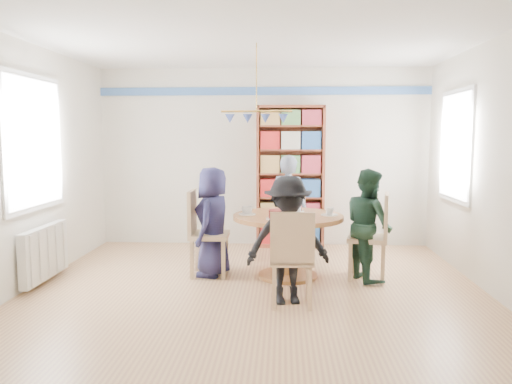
# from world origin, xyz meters

# --- Properties ---
(ground) EXTENTS (5.00, 5.00, 0.00)m
(ground) POSITION_xyz_m (0.00, 0.00, 0.00)
(ground) COLOR tan
(room_shell) EXTENTS (5.00, 5.00, 5.00)m
(room_shell) POSITION_xyz_m (-0.26, 0.87, 1.65)
(room_shell) COLOR white
(room_shell) RESTS_ON ground
(radiator) EXTENTS (0.12, 1.00, 0.60)m
(radiator) POSITION_xyz_m (-2.42, 0.30, 0.35)
(radiator) COLOR silver
(radiator) RESTS_ON ground
(dining_table) EXTENTS (1.30, 1.30, 0.75)m
(dining_table) POSITION_xyz_m (0.37, 0.67, 0.56)
(dining_table) COLOR olive
(dining_table) RESTS_ON ground
(chair_left) EXTENTS (0.46, 0.46, 1.03)m
(chair_left) POSITION_xyz_m (-0.66, 0.71, 0.57)
(chair_left) COLOR tan
(chair_left) RESTS_ON ground
(chair_right) EXTENTS (0.54, 0.54, 1.02)m
(chair_right) POSITION_xyz_m (1.38, 0.64, 0.56)
(chair_right) COLOR tan
(chair_right) RESTS_ON ground
(chair_far) EXTENTS (0.43, 0.43, 0.88)m
(chair_far) POSITION_xyz_m (0.42, 1.74, 0.48)
(chair_far) COLOR tan
(chair_far) RESTS_ON ground
(chair_near) EXTENTS (0.43, 0.43, 0.96)m
(chair_near) POSITION_xyz_m (0.39, -0.38, 0.53)
(chair_near) COLOR tan
(chair_near) RESTS_ON ground
(person_left) EXTENTS (0.54, 0.71, 1.31)m
(person_left) POSITION_xyz_m (-0.53, 0.70, 0.65)
(person_left) COLOR #1B1A39
(person_left) RESTS_ON ground
(person_right) EXTENTS (0.66, 0.75, 1.30)m
(person_right) POSITION_xyz_m (1.30, 0.63, 0.65)
(person_right) COLOR #183023
(person_right) RESTS_ON ground
(person_far) EXTENTS (0.60, 0.49, 1.43)m
(person_far) POSITION_xyz_m (0.37, 1.55, 0.71)
(person_far) COLOR gray
(person_far) RESTS_ON ground
(person_near) EXTENTS (0.90, 0.61, 1.28)m
(person_near) POSITION_xyz_m (0.35, -0.26, 0.64)
(person_near) COLOR black
(person_near) RESTS_ON ground
(bookshelf) EXTENTS (1.01, 0.30, 2.13)m
(bookshelf) POSITION_xyz_m (0.41, 2.34, 1.05)
(bookshelf) COLOR brown
(bookshelf) RESTS_ON ground
(tableware) EXTENTS (1.17, 1.17, 0.31)m
(tableware) POSITION_xyz_m (0.34, 0.70, 0.82)
(tableware) COLOR white
(tableware) RESTS_ON dining_table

